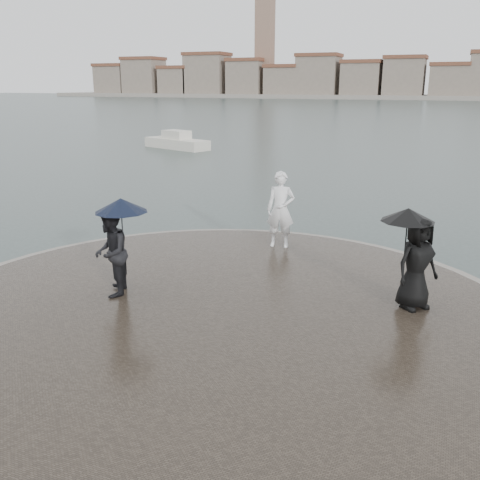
% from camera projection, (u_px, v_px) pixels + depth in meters
% --- Properties ---
extents(ground, '(400.00, 400.00, 0.00)m').
position_uv_depth(ground, '(108.00, 435.00, 7.25)').
color(ground, '#2B3835').
rests_on(ground, ground).
extents(kerb_ring, '(12.50, 12.50, 0.32)m').
position_uv_depth(kerb_ring, '(215.00, 322.00, 10.32)').
color(kerb_ring, gray).
rests_on(kerb_ring, ground).
extents(quay_tip, '(11.90, 11.90, 0.36)m').
position_uv_depth(quay_tip, '(215.00, 321.00, 10.31)').
color(quay_tip, '#2D261E').
rests_on(quay_tip, ground).
extents(statue, '(0.80, 0.59, 2.02)m').
position_uv_depth(statue, '(281.00, 210.00, 14.13)').
color(statue, white).
rests_on(statue, quay_tip).
extents(visitor_left, '(1.28, 1.18, 2.04)m').
position_uv_depth(visitor_left, '(113.00, 242.00, 10.81)').
color(visitor_left, black).
rests_on(visitor_left, quay_tip).
extents(visitor_right, '(1.28, 1.14, 1.95)m').
position_uv_depth(visitor_right, '(415.00, 252.00, 10.22)').
color(visitor_right, black).
rests_on(visitor_right, quay_tip).
extents(far_skyline, '(260.00, 20.00, 37.00)m').
position_uv_depth(far_skyline, '(425.00, 79.00, 150.90)').
color(far_skyline, gray).
rests_on(far_skyline, ground).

